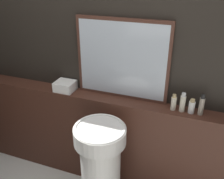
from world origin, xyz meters
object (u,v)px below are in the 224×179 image
Objects in this scene: conditioner_bottle at (183,103)px; lotion_bottle at (192,107)px; pedestal_sink at (101,167)px; mirror at (122,60)px; towel_stack at (65,86)px; shampoo_bottle at (174,103)px; body_wash_bottle at (201,105)px.

conditioner_bottle is 0.07m from lotion_bottle.
pedestal_sink is 0.88m from mirror.
towel_stack is (-0.50, -0.07, -0.29)m from mirror.
conditioner_bottle is at bearing 32.66° from pedestal_sink.
shampoo_bottle reaches higher than lotion_bottle.
pedestal_sink is at bearing -152.89° from body_wash_bottle.
conditioner_bottle is (0.51, -0.07, -0.26)m from mirror.
mirror reaches higher than pedestal_sink.
mirror is at bearing 173.45° from lotion_bottle.
pedestal_sink is 5.17× the size of body_wash_bottle.
towel_stack is 1.08m from lotion_bottle.
pedestal_sink is at bearing -93.84° from mirror.
mirror reaches higher than towel_stack.
towel_stack is 1.15m from body_wash_bottle.
conditioner_bottle is 1.35× the size of lotion_bottle.
shampoo_bottle is at bearing 36.14° from pedestal_sink.
shampoo_bottle reaches higher than pedestal_sink.
lotion_bottle is 0.69× the size of body_wash_bottle.
lotion_bottle is at bearing 0.00° from conditioner_bottle.
body_wash_bottle is at bearing 0.00° from towel_stack.
lotion_bottle is at bearing -6.55° from mirror.
shampoo_bottle is (0.47, 0.35, 0.50)m from pedestal_sink.
towel_stack reaches higher than pedestal_sink.
conditioner_bottle is (0.07, -0.00, 0.01)m from shampoo_bottle.
conditioner_bottle is (0.54, 0.35, 0.52)m from pedestal_sink.
lotion_bottle is 0.07m from body_wash_bottle.
pedestal_sink is at bearing -35.88° from towel_stack.
shampoo_bottle is at bearing 180.00° from lotion_bottle.
mirror is at bearing 86.16° from pedestal_sink.
pedestal_sink is 0.76m from towel_stack.
conditioner_bottle reaches higher than lotion_bottle.
towel_stack is 1.10× the size of conditioner_bottle.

